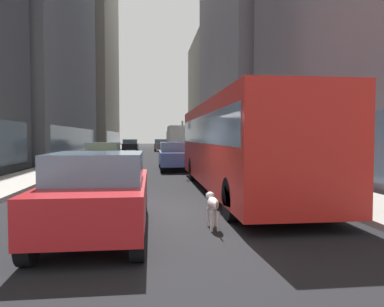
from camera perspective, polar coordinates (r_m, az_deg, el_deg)
ground_plane at (r=44.13m, az=-6.34°, el=0.14°), size 120.00×120.00×0.00m
sidewalk_left at (r=44.47m, az=-13.70°, el=0.20°), size 2.40×110.00×0.15m
sidewalk_right at (r=44.52m, az=1.02°, el=0.28°), size 2.40×110.00×0.15m
building_left_mid at (r=40.22m, az=-24.79°, el=20.26°), size 9.34×22.78×28.51m
building_left_far at (r=65.23m, az=-17.66°, el=19.45°), size 11.13×21.96×41.83m
building_right_far at (r=62.13m, az=4.74°, el=9.35°), size 9.68×18.26×18.36m
transit_bus at (r=12.50m, az=7.19°, el=1.97°), size 2.78×11.53×3.05m
car_red_coupe at (r=7.37m, az=-14.60°, el=-6.02°), size 1.84×4.36×1.62m
car_silver_sedan at (r=28.46m, az=-0.57°, el=0.44°), size 1.82×4.37×1.62m
car_grey_wagon at (r=48.78m, az=-4.96°, el=1.36°), size 1.85×4.18×1.62m
car_yellow_taxi at (r=20.79m, az=-13.82°, el=-0.45°), size 1.83×4.75×1.62m
car_black_suv at (r=46.60m, az=-9.80°, el=1.27°), size 1.93×4.16×1.62m
car_blue_hatchback at (r=20.90m, az=-2.80°, el=-0.36°), size 1.75×4.45×1.62m
box_truck at (r=38.49m, az=-2.14°, el=2.28°), size 2.30×7.50×3.05m
dalmatian_dog at (r=7.63m, az=3.30°, el=-8.00°), size 0.22×0.96×0.72m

